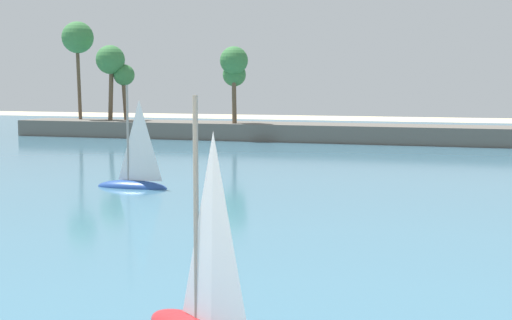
{
  "coord_description": "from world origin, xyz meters",
  "views": [
    {
      "loc": [
        6.68,
        0.06,
        6.08
      ],
      "look_at": [
        2.33,
        13.66,
        4.56
      ],
      "focal_mm": 51.77,
      "sensor_mm": 36.0,
      "label": 1
    }
  ],
  "objects": [
    {
      "name": "sea",
      "position": [
        0.0,
        61.27,
        0.03
      ],
      "size": [
        220.0,
        104.39,
        0.06
      ],
      "primitive_type": "cube",
      "color": "teal",
      "rests_on": "ground"
    },
    {
      "name": "palm_headland",
      "position": [
        -2.01,
        73.4,
        2.46
      ],
      "size": [
        87.67,
        6.0,
        12.88
      ],
      "color": "#605B54",
      "rests_on": "ground"
    },
    {
      "name": "sailboat_near_shore",
      "position": [
        0.38,
        15.75,
        0.61
      ],
      "size": [
        4.22,
        3.41,
        6.13
      ],
      "color": "red",
      "rests_on": "sea"
    },
    {
      "name": "sailboat_mid_bay",
      "position": [
        -12.67,
        37.63,
        0.63
      ],
      "size": [
        4.34,
        1.34,
        6.27
      ],
      "color": "#234793",
      "rests_on": "sea"
    }
  ]
}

